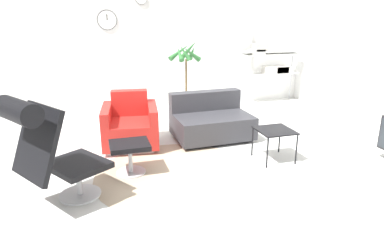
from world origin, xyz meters
The scene contains 10 objects.
ground_plane centered at (0.00, 0.00, 0.00)m, with size 12.00×12.00×0.00m, color silver.
wall_back centered at (0.00, 2.95, 1.40)m, with size 12.00×0.09×2.80m.
round_rug centered at (-0.11, -0.27, 0.00)m, with size 2.02×2.02×0.01m.
lounge_chair centered at (-1.50, -0.63, 0.70)m, with size 1.04×0.96×1.16m.
ottoman centered at (-0.66, -0.07, 0.29)m, with size 0.47×0.40×0.39m.
armchair_red centered at (-0.54, 0.86, 0.29)m, with size 0.87×0.88×0.78m.
couch_low centered at (0.71, 0.85, 0.26)m, with size 1.19×0.87×0.70m.
side_table centered at (1.22, -0.20, 0.39)m, with size 0.46×0.46×0.43m.
potted_plant centered at (0.72, 2.32, 0.60)m, with size 0.59×0.62×1.41m.
shelf_unit centered at (2.73, 2.69, 0.90)m, with size 1.29×0.28×1.93m.
Camera 1 is at (-1.03, -3.96, 1.87)m, focal length 32.00 mm.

